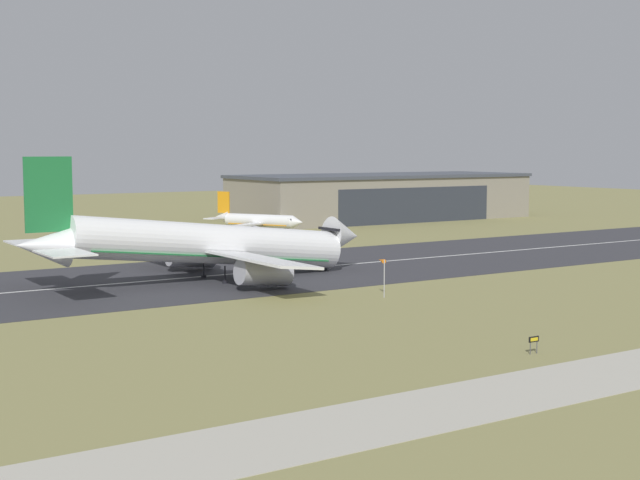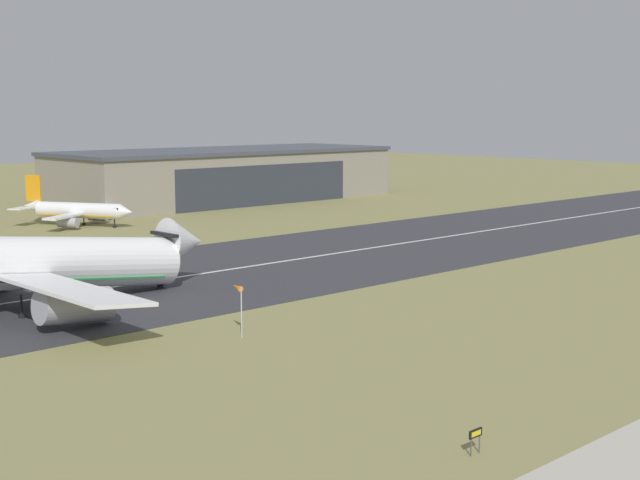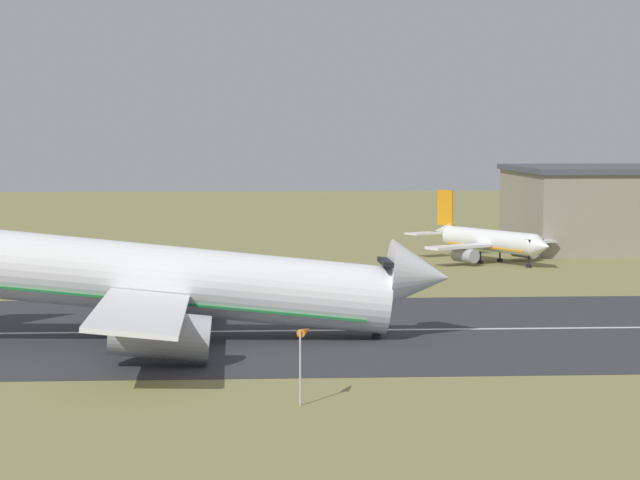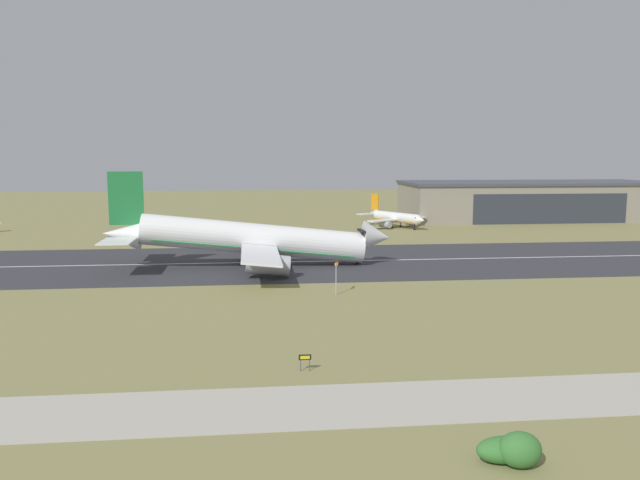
{
  "view_description": "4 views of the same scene",
  "coord_description": "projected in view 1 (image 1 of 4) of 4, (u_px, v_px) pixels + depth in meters",
  "views": [
    {
      "loc": [
        -65.06,
        -29.69,
        20.54
      ],
      "look_at": [
        4.04,
        77.75,
        7.71
      ],
      "focal_mm": 50.0,
      "sensor_mm": 36.0,
      "label": 1
    },
    {
      "loc": [
        -46.5,
        -2.01,
        23.32
      ],
      "look_at": [
        20.09,
        68.86,
        9.23
      ],
      "focal_mm": 50.0,
      "sensor_mm": 36.0,
      "label": 2
    },
    {
      "loc": [
        5.66,
        -16.98,
        19.24
      ],
      "look_at": [
        11.43,
        82.11,
        10.58
      ],
      "focal_mm": 70.0,
      "sensor_mm": 36.0,
      "label": 3
    },
    {
      "loc": [
        -4.05,
        -30.79,
        22.89
      ],
      "look_at": [
        6.84,
        71.25,
        8.93
      ],
      "focal_mm": 35.0,
      "sensor_mm": 36.0,
      "label": 4
    }
  ],
  "objects": [
    {
      "name": "runway_sign",
      "position": [
        534.0,
        341.0,
        90.18
      ],
      "size": [
        1.34,
        0.13,
        1.81
      ],
      "color": "#4C4C51",
      "rests_on": "ground_plane"
    },
    {
      "name": "taxiway_road",
      "position": [
        601.0,
        375.0,
        81.74
      ],
      "size": [
        320.61,
        10.27,
        0.05
      ],
      "primitive_type": "cube",
      "color": "#B2AD9E",
      "rests_on": "ground_plane"
    },
    {
      "name": "ground_plane",
      "position": [
        414.0,
        326.0,
        104.6
      ],
      "size": [
        667.48,
        667.48,
        0.0
      ],
      "primitive_type": "plane",
      "color": "olive"
    },
    {
      "name": "airplane_parked_centre",
      "position": [
        258.0,
        221.0,
        220.71
      ],
      "size": [
        22.76,
        25.21,
        10.28
      ],
      "color": "white",
      "rests_on": "ground_plane"
    },
    {
      "name": "windsock_pole",
      "position": [
        382.0,
        262.0,
        125.54
      ],
      "size": [
        1.31,
        2.56,
        5.41
      ],
      "color": "#B7B7BC",
      "rests_on": "ground_plane"
    },
    {
      "name": "hangar_building",
      "position": [
        382.0,
        197.0,
        267.4
      ],
      "size": [
        90.88,
        33.84,
        13.55
      ],
      "color": "gray",
      "rests_on": "ground_plane"
    },
    {
      "name": "airplane_landing",
      "position": [
        209.0,
        245.0,
        140.1
      ],
      "size": [
        59.3,
        51.22,
        19.73
      ],
      "color": "white",
      "rests_on": "ground_plane"
    },
    {
      "name": "runway_strip",
      "position": [
        220.0,
        275.0,
        147.28
      ],
      "size": [
        427.48,
        46.19,
        0.06
      ],
      "primitive_type": "cube",
      "color": "#333338",
      "rests_on": "ground_plane"
    },
    {
      "name": "runway_centreline",
      "position": [
        220.0,
        275.0,
        147.28
      ],
      "size": [
        384.73,
        0.7,
        0.01
      ],
      "primitive_type": "cube",
      "color": "silver",
      "rests_on": "runway_strip"
    }
  ]
}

